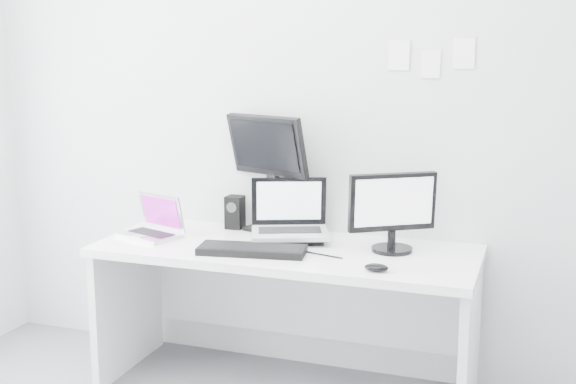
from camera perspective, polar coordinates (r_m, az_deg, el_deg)
The scene contains 12 objects.
back_wall at distance 3.76m, azimuth 1.57°, elevation 6.30°, with size 3.60×3.60×0.00m, color #B7B9BB.
desk at distance 3.65m, azimuth -0.20°, elevation -9.74°, with size 1.80×0.70×0.73m, color white.
macbook at distance 3.76m, azimuth -10.58°, elevation -1.77°, with size 0.29×0.22×0.22m, color silver.
speaker at distance 3.89m, azimuth -4.07°, elevation -1.55°, with size 0.09×0.09×0.17m, color black.
dell_laptop at distance 3.60m, azimuth 0.15°, elevation -1.42°, with size 0.37×0.29×0.31m, color #B3B6BB.
rear_monitor at distance 3.78m, azimuth -1.41°, elevation 1.54°, with size 0.45×0.16×0.61m, color black.
samsung_monitor at distance 3.45m, azimuth 8.01°, elevation -1.46°, with size 0.41×0.19×0.38m, color black.
keyboard at distance 3.43m, azimuth -2.76°, elevation -4.44°, with size 0.49×0.17×0.03m, color black.
mouse at distance 3.18m, azimuth 6.75°, elevation -5.75°, with size 0.10×0.07×0.03m, color black.
wall_note_0 at distance 3.63m, azimuth 8.47°, elevation 10.28°, with size 0.10×0.00×0.14m, color white.
wall_note_1 at distance 3.60m, azimuth 10.82°, elevation 9.56°, with size 0.09×0.00×0.13m, color white.
wall_note_2 at distance 3.58m, azimuth 13.26°, elevation 10.26°, with size 0.10×0.00×0.14m, color white.
Camera 1 is at (1.13, -1.97, 1.67)m, focal length 46.61 mm.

